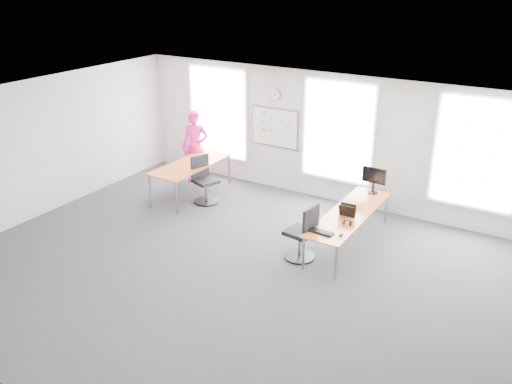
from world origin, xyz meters
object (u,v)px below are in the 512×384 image
Objects in this scene: desk_left at (191,166)px; person at (195,147)px; chair_right at (303,236)px; monitor at (374,178)px; headphones at (347,223)px; keyboard at (320,232)px; desk_right at (349,215)px; chair_left at (204,182)px.

desk_left is 0.93m from person.
monitor reaches higher than chair_right.
person is 10.59× the size of headphones.
headphones is at bearing 65.50° from keyboard.
chair_right is 2.25× the size of keyboard.
chair_right is at bearing -117.27° from desk_right.
chair_left is at bearing 176.11° from desk_right.
chair_right is at bearing -49.05° from person.
person is at bearing 165.71° from desk_right.
headphones reaches higher than keyboard.
monitor is (3.75, 0.94, 0.55)m from chair_left.
headphones is (4.37, -0.92, -0.01)m from desk_left.
chair_right reaches higher than headphones.
desk_left is at bearing 92.54° from chair_left.
chair_left is at bearing -163.94° from monitor.
desk_left is at bearing -167.43° from monitor.
chair_left is at bearing -16.65° from desk_left.
chair_right reaches higher than desk_right.
person is (-4.66, 1.19, 0.29)m from desk_right.
monitor is at bearing 173.75° from chair_right.
monitor is at bearing 89.43° from keyboard.
headphones is at bearing -82.11° from chair_left.
keyboard is at bearing -96.67° from desk_right.
chair_right is (-0.51, -0.99, -0.15)m from desk_right.
chair_right is at bearing -92.01° from chair_left.
headphones is 0.31× the size of monitor.
keyboard reaches higher than desk_right.
keyboard is at bearing -91.06° from chair_left.
chair_left is (-3.71, 0.25, -0.16)m from desk_right.
keyboard is 0.62m from headphones.
monitor reaches higher than desk_right.
desk_left reaches higher than desk_right.
chair_right is 1.01× the size of chair_left.
chair_right reaches higher than desk_left.
person is (-0.46, 0.79, 0.19)m from desk_left.
monitor is at bearing -56.68° from chair_left.
person reaches higher than desk_left.
desk_left reaches higher than keyboard.
desk_left is 1.19× the size of person.
person reaches higher than headphones.
desk_left is at bearing -81.23° from person.
person is (-4.15, 2.18, 0.44)m from chair_right.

